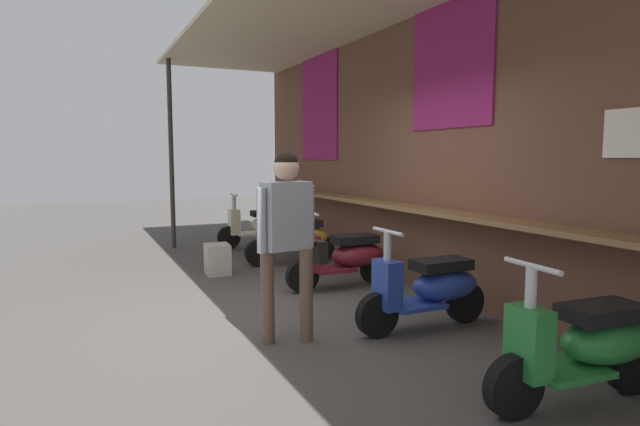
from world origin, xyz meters
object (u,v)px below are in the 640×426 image
at_px(scooter_maroon, 346,257).
at_px(merchandise_crate, 217,259).
at_px(scooter_green, 587,345).
at_px(scooter_cream, 261,225).
at_px(scooter_yellow, 296,238).
at_px(shopper_with_handbag, 288,227).
at_px(scooter_blue, 430,288).

xyz_separation_m(scooter_maroon, merchandise_crate, (-1.42, -1.25, -0.18)).
xyz_separation_m(scooter_green, merchandise_crate, (-4.78, -1.25, -0.18)).
distance_m(scooter_cream, merchandise_crate, 2.26).
xyz_separation_m(scooter_maroon, scooter_green, (3.36, -0.00, 0.00)).
xyz_separation_m(scooter_cream, scooter_green, (6.66, -0.00, 0.00)).
distance_m(scooter_yellow, scooter_maroon, 1.64).
relative_size(scooter_green, merchandise_crate, 3.38).
relative_size(scooter_cream, scooter_yellow, 1.00).
relative_size(scooter_maroon, shopper_with_handbag, 0.84).
xyz_separation_m(scooter_yellow, merchandise_crate, (0.22, -1.25, -0.18)).
relative_size(scooter_yellow, merchandise_crate, 3.38).
distance_m(scooter_cream, scooter_blue, 4.99).
bearing_deg(scooter_maroon, scooter_yellow, -89.01).
bearing_deg(scooter_blue, scooter_maroon, -90.55).
distance_m(scooter_blue, merchandise_crate, 3.36).
xyz_separation_m(scooter_blue, shopper_with_handbag, (-0.23, -1.34, 0.62)).
height_order(scooter_green, merchandise_crate, scooter_green).
relative_size(scooter_yellow, scooter_maroon, 1.00).
bearing_deg(merchandise_crate, shopper_with_handbag, -1.65).
relative_size(shopper_with_handbag, merchandise_crate, 4.00).
distance_m(scooter_yellow, scooter_blue, 3.33).
bearing_deg(scooter_yellow, scooter_blue, 92.81).
distance_m(scooter_maroon, scooter_green, 3.36).
bearing_deg(scooter_green, scooter_cream, -85.81).
distance_m(scooter_cream, shopper_with_handbag, 4.98).
relative_size(scooter_blue, scooter_green, 1.00).
xyz_separation_m(scooter_cream, scooter_maroon, (3.30, 0.00, 0.00)).
height_order(scooter_cream, shopper_with_handbag, shopper_with_handbag).
bearing_deg(scooter_maroon, merchandise_crate, -47.59).
height_order(scooter_maroon, shopper_with_handbag, shopper_with_handbag).
height_order(scooter_blue, shopper_with_handbag, shopper_with_handbag).
bearing_deg(merchandise_crate, scooter_maroon, 41.42).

